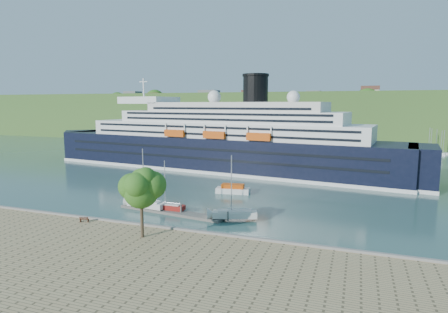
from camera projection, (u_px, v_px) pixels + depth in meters
ground at (132, 230)px, 55.77m from camera, size 400.00×400.00×0.00m
far_hillside at (294, 117)px, 189.18m from camera, size 400.00×50.00×24.00m
quay_coping at (131, 223)px, 55.42m from camera, size 220.00×0.50×0.30m
cruise_ship at (214, 123)px, 106.32m from camera, size 119.68×31.75×26.60m
park_bench at (84, 219)px, 56.33m from camera, size 1.50×1.00×0.89m
promenade_tree at (141, 200)px, 49.22m from camera, size 6.23×6.23×10.31m
floating_pontoon at (170, 212)px, 64.29m from camera, size 20.18×5.06×0.45m
sailboat_white_near at (146, 181)px, 65.65m from camera, size 8.27×3.17×10.41m
sailboat_red at (167, 188)px, 64.63m from camera, size 6.68×1.91×8.61m
sailboat_white_far at (235, 190)px, 59.54m from camera, size 8.14×4.56×10.15m
tender_launch at (233, 189)px, 78.61m from camera, size 7.35×3.34×1.96m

